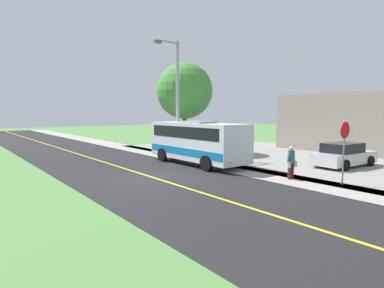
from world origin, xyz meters
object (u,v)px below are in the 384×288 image
pedestrian_with_bags (291,162)px  tree_curbside (185,91)px  parked_car_near (344,155)px  stop_sign (344,142)px  street_light_pole (176,95)px  shuttle_bus_front (197,140)px

pedestrian_with_bags → tree_curbside: size_ratio=0.23×
parked_car_near → tree_curbside: (3.59, -11.53, 4.32)m
pedestrian_with_bags → tree_curbside: (-2.13, -11.86, 4.13)m
stop_sign → street_light_pole: street_light_pole is taller
shuttle_bus_front → pedestrian_with_bags: shuttle_bus_front is taller
pedestrian_with_bags → street_light_pole: bearing=-87.6°
shuttle_bus_front → stop_sign: stop_sign is taller
parked_car_near → shuttle_bus_front: bearing=-43.3°
pedestrian_with_bags → parked_car_near: 5.72m
stop_sign → tree_curbside: size_ratio=0.39×
stop_sign → tree_curbside: (-1.30, -14.07, 3.04)m
shuttle_bus_front → pedestrian_with_bags: 6.56m
stop_sign → street_light_pole: size_ratio=0.35×
parked_car_near → street_light_pole: bearing=-56.1°
stop_sign → tree_curbside: bearing=-95.3°
shuttle_bus_front → pedestrian_with_bags: size_ratio=4.60×
pedestrian_with_bags → stop_sign: 2.60m
pedestrian_with_bags → street_light_pole: 10.10m
pedestrian_with_bags → stop_sign: bearing=110.5°
stop_sign → street_light_pole: bearing=-84.0°
tree_curbside → street_light_pole: bearing=44.2°
pedestrian_with_bags → shuttle_bus_front: bearing=-82.8°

